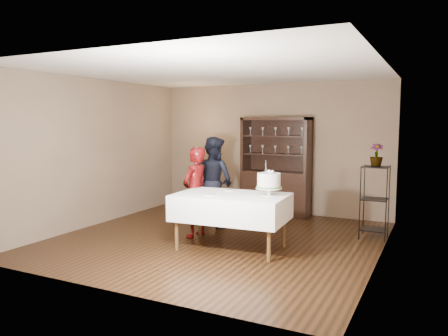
{
  "coord_description": "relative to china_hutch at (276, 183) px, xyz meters",
  "views": [
    {
      "loc": [
        3.2,
        -6.19,
        1.9
      ],
      "look_at": [
        0.07,
        0.1,
        1.16
      ],
      "focal_mm": 35.0,
      "sensor_mm": 36.0,
      "label": 1
    }
  ],
  "objects": [
    {
      "name": "floor",
      "position": [
        -0.2,
        -2.25,
        -0.66
      ],
      "size": [
        5.0,
        5.0,
        0.0
      ],
      "primitive_type": "plane",
      "color": "black",
      "rests_on": "ground"
    },
    {
      "name": "ceiling",
      "position": [
        -0.2,
        -2.25,
        2.04
      ],
      "size": [
        5.0,
        5.0,
        0.0
      ],
      "primitive_type": "plane",
      "rotation": [
        3.14,
        0.0,
        0.0
      ],
      "color": "silver",
      "rests_on": "back_wall"
    },
    {
      "name": "back_wall",
      "position": [
        -0.2,
        0.25,
        0.69
      ],
      "size": [
        5.0,
        0.02,
        2.7
      ],
      "primitive_type": "cube",
      "color": "brown",
      "rests_on": "floor"
    },
    {
      "name": "wall_left",
      "position": [
        -2.7,
        -2.25,
        0.69
      ],
      "size": [
        0.02,
        5.0,
        2.7
      ],
      "primitive_type": "cube",
      "color": "brown",
      "rests_on": "floor"
    },
    {
      "name": "wall_right",
      "position": [
        2.3,
        -2.25,
        0.69
      ],
      "size": [
        0.02,
        5.0,
        2.7
      ],
      "primitive_type": "cube",
      "color": "brown",
      "rests_on": "floor"
    },
    {
      "name": "china_hutch",
      "position": [
        0.0,
        0.0,
        0.0
      ],
      "size": [
        1.4,
        0.48,
        2.0
      ],
      "color": "black",
      "rests_on": "floor"
    },
    {
      "name": "plant_etagere",
      "position": [
        2.08,
        -1.05,
        -0.01
      ],
      "size": [
        0.42,
        0.42,
        1.2
      ],
      "color": "black",
      "rests_on": "floor"
    },
    {
      "name": "cake_table",
      "position": [
        0.23,
        -2.63,
        -0.03
      ],
      "size": [
        1.71,
        1.12,
        0.83
      ],
      "rotation": [
        0.0,
        0.0,
        0.06
      ],
      "color": "white",
      "rests_on": "floor"
    },
    {
      "name": "woman",
      "position": [
        -0.61,
        -2.26,
        0.09
      ],
      "size": [
        0.42,
        0.59,
        1.5
      ],
      "primitive_type": "imported",
      "rotation": [
        0.0,
        0.0,
        -1.69
      ],
      "color": "#3C0506",
      "rests_on": "floor"
    },
    {
      "name": "man",
      "position": [
        -0.7,
        -1.41,
        0.16
      ],
      "size": [
        0.95,
        0.84,
        1.64
      ],
      "primitive_type": "imported",
      "rotation": [
        0.0,
        0.0,
        2.82
      ],
      "color": "black",
      "rests_on": "floor"
    },
    {
      "name": "cake",
      "position": [
        0.78,
        -2.5,
        0.37
      ],
      "size": [
        0.43,
        0.43,
        0.52
      ],
      "rotation": [
        0.0,
        0.0,
        -0.32
      ],
      "color": "white",
      "rests_on": "cake_table"
    },
    {
      "name": "plate_near",
      "position": [
        -0.01,
        -2.84,
        0.17
      ],
      "size": [
        0.23,
        0.23,
        0.01
      ],
      "primitive_type": "cylinder",
      "rotation": [
        0.0,
        0.0,
        -0.39
      ],
      "color": "white",
      "rests_on": "cake_table"
    },
    {
      "name": "plate_far",
      "position": [
        0.06,
        -2.33,
        0.17
      ],
      "size": [
        0.18,
        0.18,
        0.01
      ],
      "primitive_type": "cylinder",
      "rotation": [
        0.0,
        0.0,
        0.0
      ],
      "color": "white",
      "rests_on": "cake_table"
    },
    {
      "name": "potted_plant",
      "position": [
        2.08,
        -1.02,
        0.71
      ],
      "size": [
        0.21,
        0.21,
        0.37
      ],
      "primitive_type": "imported",
      "rotation": [
        0.0,
        0.0,
        0.0
      ],
      "color": "#447035",
      "rests_on": "plant_etagere"
    }
  ]
}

